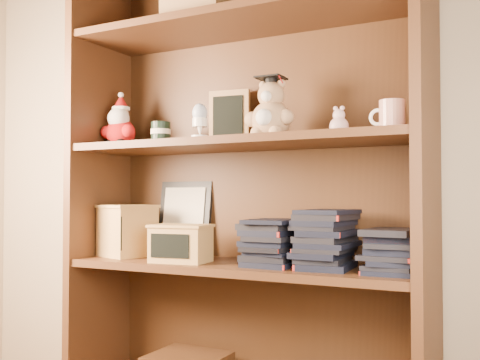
% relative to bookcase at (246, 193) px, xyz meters
% --- Properties ---
extents(bookcase, '(1.20, 0.35, 1.60)m').
position_rel_bookcase_xyz_m(bookcase, '(0.00, 0.00, 0.00)').
color(bookcase, '#472814').
rests_on(bookcase, ground).
extents(shelf_lower, '(1.14, 0.33, 0.02)m').
position_rel_bookcase_xyz_m(shelf_lower, '(0.00, -0.05, -0.24)').
color(shelf_lower, '#472814').
rests_on(shelf_lower, ground).
extents(shelf_upper, '(1.14, 0.33, 0.02)m').
position_rel_bookcase_xyz_m(shelf_upper, '(0.00, -0.05, 0.16)').
color(shelf_upper, '#472814').
rests_on(shelf_upper, ground).
extents(santa_plush, '(0.15, 0.11, 0.21)m').
position_rel_bookcase_xyz_m(santa_plush, '(-0.49, -0.06, 0.25)').
color(santa_plush, '#A50F0F').
rests_on(santa_plush, shelf_upper).
extents(teachers_tin, '(0.07, 0.07, 0.08)m').
position_rel_bookcase_xyz_m(teachers_tin, '(-0.31, -0.05, 0.21)').
color(teachers_tin, black).
rests_on(teachers_tin, shelf_upper).
extents(chalkboard_plaque, '(0.15, 0.09, 0.19)m').
position_rel_bookcase_xyz_m(chalkboard_plaque, '(-0.10, 0.06, 0.26)').
color(chalkboard_plaque, '#9E7547').
rests_on(chalkboard_plaque, shelf_upper).
extents(egg_cup, '(0.06, 0.06, 0.12)m').
position_rel_bookcase_xyz_m(egg_cup, '(-0.11, -0.13, 0.23)').
color(egg_cup, white).
rests_on(egg_cup, shelf_upper).
extents(grad_teddy_bear, '(0.17, 0.14, 0.20)m').
position_rel_bookcase_xyz_m(grad_teddy_bear, '(0.11, -0.06, 0.25)').
color(grad_teddy_bear, tan).
rests_on(grad_teddy_bear, shelf_upper).
extents(pink_figurine, '(0.06, 0.06, 0.09)m').
position_rel_bookcase_xyz_m(pink_figurine, '(0.34, -0.05, 0.21)').
color(pink_figurine, '#CFA5A0').
rests_on(pink_figurine, shelf_upper).
extents(teacher_mug, '(0.10, 0.07, 0.09)m').
position_rel_bookcase_xyz_m(teacher_mug, '(0.49, -0.05, 0.22)').
color(teacher_mug, silver).
rests_on(teacher_mug, shelf_upper).
extents(certificate_frame, '(0.22, 0.06, 0.27)m').
position_rel_bookcase_xyz_m(certificate_frame, '(-0.30, 0.09, -0.09)').
color(certificate_frame, black).
rests_on(certificate_frame, shelf_lower).
extents(treats_box, '(0.22, 0.22, 0.19)m').
position_rel_bookcase_xyz_m(treats_box, '(-0.46, -0.05, -0.13)').
color(treats_box, tan).
rests_on(treats_box, shelf_lower).
extents(pencils_box, '(0.20, 0.16, 0.12)m').
position_rel_bookcase_xyz_m(pencils_box, '(-0.18, -0.12, -0.17)').
color(pencils_box, tan).
rests_on(pencils_box, shelf_lower).
extents(book_stack_left, '(0.14, 0.20, 0.14)m').
position_rel_bookcase_xyz_m(book_stack_left, '(0.12, -0.05, -0.16)').
color(book_stack_left, black).
rests_on(book_stack_left, shelf_lower).
extents(book_stack_mid, '(0.14, 0.20, 0.18)m').
position_rel_bookcase_xyz_m(book_stack_mid, '(0.29, -0.05, -0.14)').
color(book_stack_mid, black).
rests_on(book_stack_mid, shelf_lower).
extents(book_stack_right, '(0.14, 0.20, 0.13)m').
position_rel_bookcase_xyz_m(book_stack_right, '(0.50, -0.05, -0.16)').
color(book_stack_right, black).
rests_on(book_stack_right, shelf_lower).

